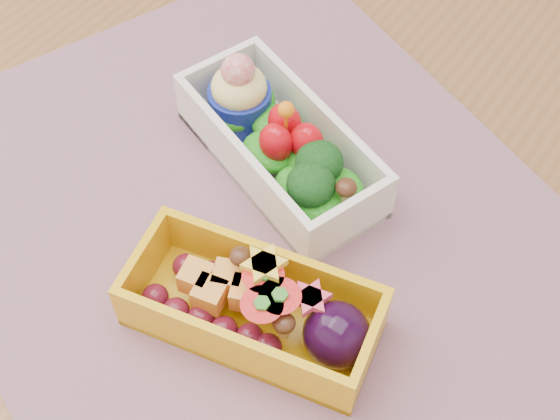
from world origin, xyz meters
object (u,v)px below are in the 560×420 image
Objects in this scene: placemat at (268,240)px; bento_white at (280,143)px; bento_yellow at (258,308)px; table at (316,340)px.

placemat is 0.08m from bento_white.
placemat is 0.07m from bento_yellow.
bento_white is (-0.03, 0.06, 0.03)m from placemat.
bento_white reaches higher than placemat.
placemat is 3.02× the size of bento_yellow.
bento_white is 1.09× the size of bento_yellow.
bento_yellow is (0.04, -0.06, 0.03)m from placemat.
placemat reaches higher than table.
placemat is at bearing 176.63° from table.
placemat is 2.78× the size of bento_white.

